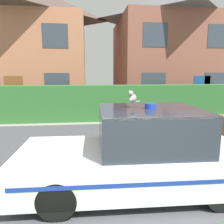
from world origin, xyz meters
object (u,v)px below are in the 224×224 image
(police_car, at_px, (138,154))
(house_left, at_px, (33,46))
(cat, at_px, (132,97))
(house_right, at_px, (166,50))

(police_car, xyz_separation_m, house_left, (-4.51, 12.03, 3.31))
(house_left, bearing_deg, police_car, -69.44)
(house_left, bearing_deg, cat, -69.66)
(house_left, distance_m, house_right, 9.26)
(police_car, height_order, house_right, house_right)
(house_left, xyz_separation_m, house_right, (9.25, -0.44, -0.20))
(police_car, xyz_separation_m, cat, (-0.10, 0.14, 1.07))
(police_car, bearing_deg, cat, -51.45)
(house_right, bearing_deg, cat, -112.89)
(police_car, relative_size, house_right, 0.58)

